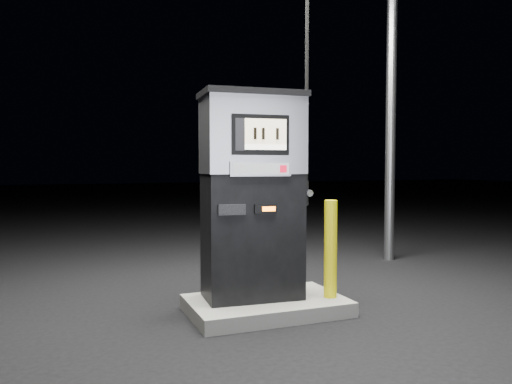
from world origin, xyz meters
name	(u,v)px	position (x,y,z in m)	size (l,w,h in m)	color
ground	(266,313)	(0.00, 0.00, 0.00)	(80.00, 80.00, 0.00)	black
pump_island	(266,306)	(0.00, 0.00, 0.07)	(1.60, 1.00, 0.15)	slate
fuel_dispenser	(252,193)	(-0.12, 0.10, 1.25)	(1.20, 0.71, 4.43)	black
bollard_left	(211,261)	(-0.55, 0.14, 0.55)	(0.11, 0.11, 0.81)	yellow
bollard_right	(330,249)	(0.65, -0.19, 0.66)	(0.14, 0.14, 1.02)	yellow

